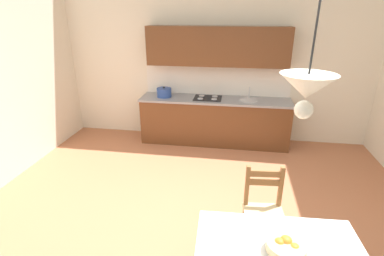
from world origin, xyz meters
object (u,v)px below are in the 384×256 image
(dining_chair_kitchen_side, at_px, (264,213))
(pendant_lamp, at_px, (307,88))
(kitchen_cabinetry, at_px, (215,100))
(fruit_bowl, at_px, (286,246))

(dining_chair_kitchen_side, distance_m, pendant_lamp, 1.85)
(dining_chair_kitchen_side, relative_size, pendant_lamp, 1.16)
(kitchen_cabinetry, distance_m, dining_chair_kitchen_side, 2.88)
(kitchen_cabinetry, bearing_deg, fruit_bowl, -76.96)
(dining_chair_kitchen_side, bearing_deg, kitchen_cabinetry, 105.54)
(pendant_lamp, bearing_deg, fruit_bowl, 62.55)
(dining_chair_kitchen_side, distance_m, fruit_bowl, 0.93)
(kitchen_cabinetry, xyz_separation_m, fruit_bowl, (0.83, -3.59, -0.04))
(kitchen_cabinetry, distance_m, pendant_lamp, 3.94)
(kitchen_cabinetry, height_order, fruit_bowl, kitchen_cabinetry)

